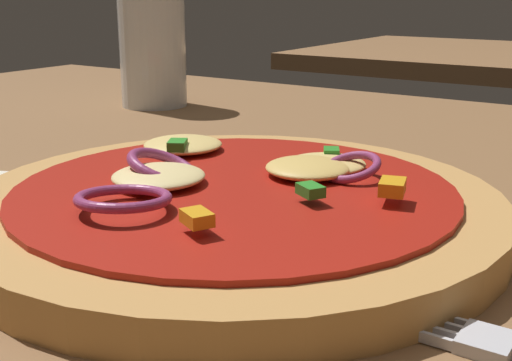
% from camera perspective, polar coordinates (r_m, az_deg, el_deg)
% --- Properties ---
extents(dining_table, '(1.31, 0.97, 0.03)m').
position_cam_1_polar(dining_table, '(0.33, -2.43, -8.06)').
color(dining_table, brown).
rests_on(dining_table, ground).
extents(pizza, '(0.27, 0.27, 0.04)m').
position_cam_1_polar(pizza, '(0.35, -1.88, -2.10)').
color(pizza, tan).
rests_on(pizza, dining_table).
extents(beer_glass, '(0.07, 0.07, 0.14)m').
position_cam_1_polar(beer_glass, '(0.70, -8.82, 11.49)').
color(beer_glass, silver).
rests_on(beer_glass, dining_table).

